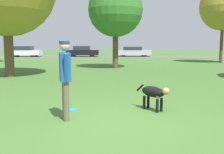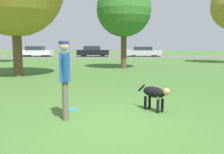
% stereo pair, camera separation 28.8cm
% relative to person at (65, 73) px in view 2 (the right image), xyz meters
% --- Properties ---
extents(ground_plane, '(120.00, 120.00, 0.00)m').
position_rel_person_xyz_m(ground_plane, '(0.99, -0.28, -1.04)').
color(ground_plane, '#426B2D').
extents(far_road_strip, '(120.00, 6.00, 0.01)m').
position_rel_person_xyz_m(far_road_strip, '(0.99, 27.93, -1.03)').
color(far_road_strip, '#5B5B59').
rests_on(far_road_strip, ground_plane).
extents(person, '(0.32, 0.73, 1.73)m').
position_rel_person_xyz_m(person, '(0.00, 0.00, 0.00)').
color(person, '#665B4C').
rests_on(person, ground_plane).
extents(dog, '(0.75, 0.93, 0.64)m').
position_rel_person_xyz_m(dog, '(2.08, 0.74, -0.59)').
color(dog, black).
rests_on(dog, ground_plane).
extents(frisbee, '(0.24, 0.24, 0.02)m').
position_rel_person_xyz_m(frisbee, '(0.03, 0.79, -1.03)').
color(frisbee, '#268CE5').
rests_on(frisbee, ground_plane).
extents(tree_mid_center, '(3.65, 3.65, 5.76)m').
position_rel_person_xyz_m(tree_mid_center, '(1.39, 12.15, 2.88)').
color(tree_mid_center, brown).
rests_on(tree_mid_center, ground_plane).
extents(parked_car_white, '(4.11, 1.88, 1.34)m').
position_rel_person_xyz_m(parked_car_white, '(-9.78, 27.74, -0.37)').
color(parked_car_white, white).
rests_on(parked_car_white, ground_plane).
extents(parked_car_black, '(4.07, 1.79, 1.37)m').
position_rel_person_xyz_m(parked_car_black, '(-2.46, 28.07, -0.37)').
color(parked_car_black, black).
rests_on(parked_car_black, ground_plane).
extents(parked_car_silver, '(4.49, 1.83, 1.27)m').
position_rel_person_xyz_m(parked_car_silver, '(4.04, 28.27, -0.40)').
color(parked_car_silver, '#B7B7BC').
rests_on(parked_car_silver, ground_plane).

